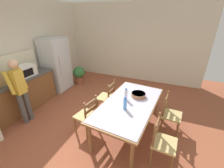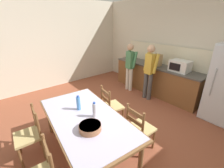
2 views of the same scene
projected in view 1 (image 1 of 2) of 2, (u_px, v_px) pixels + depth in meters
The scene contains 16 objects.
ground_plane at pixel (96, 126), 3.66m from camera, with size 8.32×8.32×0.00m, color brown.
wall_back at pixel (4, 57), 3.95m from camera, with size 6.52×0.12×2.90m, color beige.
wall_right at pixel (134, 43), 5.77m from camera, with size 0.12×5.20×2.90m, color beige.
kitchen_counter at pixel (4, 104), 3.71m from camera, with size 2.91×0.66×0.91m.
refrigerator at pixel (56, 65), 5.13m from camera, with size 0.75×0.73×1.78m.
microwave at pixel (25, 71), 4.08m from camera, with size 0.50×0.39×0.30m.
dining_table at pixel (129, 106), 3.22m from camera, with size 2.09×1.22×0.75m.
bottle_near_centre at pixel (125, 104), 2.94m from camera, with size 0.07×0.07×0.27m.
bottle_off_centre at pixel (126, 94), 3.27m from camera, with size 0.07×0.07×0.27m.
serving_bowl at pixel (138, 95), 3.42m from camera, with size 0.32×0.32×0.09m.
chair_side_near_left at pixel (162, 142), 2.62m from camera, with size 0.45×0.43×0.91m.
chair_side_near_right at pixel (170, 114), 3.34m from camera, with size 0.45×0.44×0.91m.
chair_side_far_left at pixel (87, 116), 3.30m from camera, with size 0.48×0.47×0.91m.
chair_side_far_right at pixel (107, 97), 4.03m from camera, with size 0.43×0.42×0.91m.
person_at_counter at pixel (20, 89), 3.45m from camera, with size 0.40×0.28×1.61m.
potted_plant at pixel (79, 74), 5.75m from camera, with size 0.44×0.44×0.67m.
Camera 1 is at (-2.51, -1.45, 2.48)m, focal length 24.00 mm.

